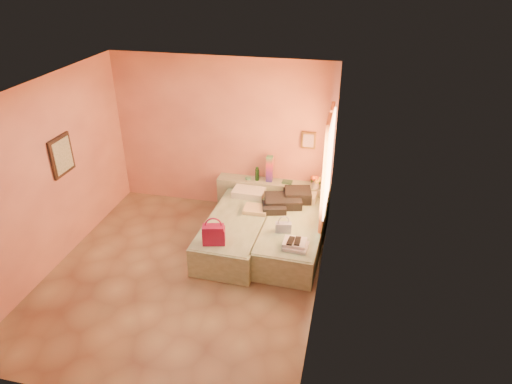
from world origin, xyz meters
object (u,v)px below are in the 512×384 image
at_px(bed_left, 237,232).
at_px(flower_vase, 316,181).
at_px(green_book, 287,182).
at_px(water_bottle, 257,174).
at_px(magenta_handbag, 214,234).
at_px(blue_handbag, 283,227).
at_px(bed_right, 293,235).
at_px(headboard_ledge, 273,197).
at_px(towel_stack, 296,245).

xyz_separation_m(bed_left, flower_vase, (1.13, 1.08, 0.54)).
bearing_deg(green_book, water_bottle, -176.36).
distance_m(water_bottle, magenta_handbag, 1.88).
xyz_separation_m(water_bottle, blue_handbag, (0.72, -1.34, -0.20)).
height_order(bed_right, water_bottle, water_bottle).
relative_size(bed_right, green_book, 11.23).
xyz_separation_m(green_book, flower_vase, (0.51, -0.08, 0.12)).
distance_m(headboard_ledge, green_book, 0.42).
bearing_deg(water_bottle, bed_left, -93.79).
relative_size(bed_left, green_book, 11.23).
bearing_deg(bed_left, flower_vase, 45.30).
height_order(bed_left, flower_vase, flower_vase).
bearing_deg(flower_vase, headboard_ledge, 174.54).
bearing_deg(blue_handbag, green_book, 85.48).
xyz_separation_m(bed_right, blue_handbag, (-0.11, -0.31, 0.33)).
height_order(green_book, flower_vase, flower_vase).
distance_m(green_book, blue_handbag, 1.37).
bearing_deg(bed_right, bed_left, -171.95).
height_order(bed_left, water_bottle, water_bottle).
bearing_deg(towel_stack, flower_vase, 86.75).
xyz_separation_m(bed_left, water_bottle, (0.08, 1.14, 0.52)).
height_order(water_bottle, blue_handbag, water_bottle).
height_order(flower_vase, towel_stack, flower_vase).
distance_m(bed_right, blue_handbag, 0.46).
distance_m(bed_left, blue_handbag, 0.88).
xyz_separation_m(flower_vase, magenta_handbag, (-1.29, -1.80, -0.13)).
distance_m(blue_handbag, towel_stack, 0.45).
relative_size(water_bottle, towel_stack, 0.71).
distance_m(headboard_ledge, magenta_handbag, 1.98).
xyz_separation_m(headboard_ledge, water_bottle, (-0.30, -0.01, 0.45)).
height_order(headboard_ledge, blue_handbag, blue_handbag).
xyz_separation_m(flower_vase, blue_handbag, (-0.34, -1.28, -0.21)).
relative_size(magenta_handbag, blue_handbag, 1.35).
xyz_separation_m(blue_handbag, towel_stack, (0.25, -0.37, -0.03)).
height_order(bed_right, towel_stack, towel_stack).
bearing_deg(blue_handbag, headboard_ledge, 95.52).
distance_m(magenta_handbag, blue_handbag, 1.08).
height_order(green_book, magenta_handbag, magenta_handbag).
height_order(green_book, towel_stack, green_book).
distance_m(bed_left, towel_stack, 1.23).
bearing_deg(bed_right, green_book, 106.53).
relative_size(bed_left, bed_right, 1.00).
bearing_deg(bed_left, magenta_handbag, -100.20).
distance_m(bed_left, water_bottle, 1.25).
distance_m(bed_right, magenta_handbag, 1.40).
bearing_deg(towel_stack, green_book, 103.53).
xyz_separation_m(green_book, blue_handbag, (0.17, -1.36, -0.09)).
height_order(bed_right, magenta_handbag, magenta_handbag).
bearing_deg(blue_handbag, flower_vase, 63.45).
relative_size(headboard_ledge, magenta_handbag, 6.21).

